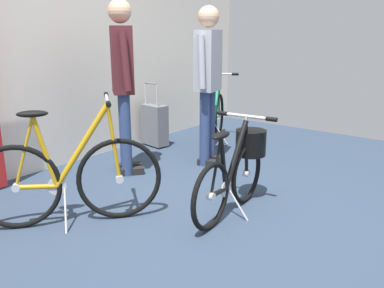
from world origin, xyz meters
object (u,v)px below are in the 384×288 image
object	(u,v)px
visitor_browsing	(208,76)
folding_bike_foreground	(238,165)
display_bike_left	(215,117)
visitor_near_wall	(123,76)
rolling_suitcase	(155,125)
display_bike_right	(69,178)

from	to	relation	value
visitor_browsing	folding_bike_foreground	bearing A→B (deg)	-132.48
display_bike_left	visitor_near_wall	bearing A→B (deg)	178.41
visitor_browsing	rolling_suitcase	xyz separation A→B (m)	(0.17, 0.97, -0.70)
folding_bike_foreground	visitor_browsing	xyz separation A→B (m)	(0.84, 0.92, 0.60)
visitor_browsing	rolling_suitcase	bearing A→B (deg)	80.06
display_bike_right	visitor_browsing	size ratio (longest dim) A/B	0.67
display_bike_right	visitor_near_wall	distance (m)	1.36
display_bike_right	rolling_suitcase	size ratio (longest dim) A/B	1.37
display_bike_right	visitor_browsing	world-z (taller)	visitor_browsing
visitor_near_wall	display_bike_left	bearing A→B (deg)	-1.59
visitor_near_wall	folding_bike_foreground	bearing A→B (deg)	-92.49
folding_bike_foreground	display_bike_left	size ratio (longest dim) A/B	0.94
visitor_near_wall	rolling_suitcase	world-z (taller)	visitor_near_wall
folding_bike_foreground	display_bike_left	bearing A→B (deg)	40.16
display_bike_left	visitor_near_wall	distance (m)	1.69
visitor_near_wall	visitor_browsing	world-z (taller)	visitor_near_wall
folding_bike_foreground	display_bike_right	bearing A→B (deg)	139.42
rolling_suitcase	display_bike_right	bearing A→B (deg)	-153.31
rolling_suitcase	display_bike_left	bearing A→B (deg)	-41.14
display_bike_left	rolling_suitcase	world-z (taller)	display_bike_left
display_bike_left	visitor_near_wall	size ratio (longest dim) A/B	0.69
display_bike_left	rolling_suitcase	distance (m)	0.80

